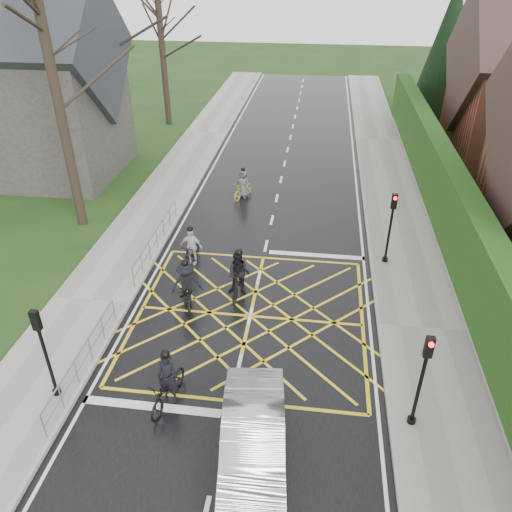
% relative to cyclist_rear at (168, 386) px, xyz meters
% --- Properties ---
extents(ground, '(120.00, 120.00, 0.00)m').
position_rel_cyclist_rear_xyz_m(ground, '(1.77, 4.23, -0.62)').
color(ground, black).
rests_on(ground, ground).
extents(road, '(9.00, 80.00, 0.01)m').
position_rel_cyclist_rear_xyz_m(road, '(1.77, 4.23, -0.62)').
color(road, black).
rests_on(road, ground).
extents(sidewalk_right, '(3.00, 80.00, 0.15)m').
position_rel_cyclist_rear_xyz_m(sidewalk_right, '(7.77, 4.23, -0.55)').
color(sidewalk_right, gray).
rests_on(sidewalk_right, ground).
extents(sidewalk_left, '(3.00, 80.00, 0.15)m').
position_rel_cyclist_rear_xyz_m(sidewalk_left, '(-4.23, 4.23, -0.55)').
color(sidewalk_left, gray).
rests_on(sidewalk_left, ground).
extents(stone_wall, '(0.50, 38.00, 0.70)m').
position_rel_cyclist_rear_xyz_m(stone_wall, '(9.52, 10.23, -0.27)').
color(stone_wall, slate).
rests_on(stone_wall, ground).
extents(hedge, '(0.90, 38.00, 2.80)m').
position_rel_cyclist_rear_xyz_m(hedge, '(9.52, 10.23, 1.48)').
color(hedge, '#13370F').
rests_on(hedge, stone_wall).
extents(conifer, '(4.60, 4.60, 10.00)m').
position_rel_cyclist_rear_xyz_m(conifer, '(12.52, 30.23, 4.37)').
color(conifer, black).
rests_on(conifer, ground).
extents(church, '(8.80, 7.80, 11.00)m').
position_rel_cyclist_rear_xyz_m(church, '(-11.76, 16.23, 4.31)').
color(church, '#2D2B28').
rests_on(church, ground).
extents(tree_near, '(9.24, 9.24, 11.44)m').
position_rel_cyclist_rear_xyz_m(tree_near, '(-7.23, 10.23, 7.29)').
color(tree_near, black).
rests_on(tree_near, ground).
extents(tree_mid, '(10.08, 10.08, 12.48)m').
position_rel_cyclist_rear_xyz_m(tree_mid, '(-8.23, 18.23, 8.01)').
color(tree_mid, black).
rests_on(tree_mid, ground).
extents(tree_far, '(8.40, 8.40, 10.40)m').
position_rel_cyclist_rear_xyz_m(tree_far, '(-7.53, 26.23, 6.57)').
color(tree_far, black).
rests_on(tree_far, ground).
extents(railing_south, '(0.05, 5.04, 1.03)m').
position_rel_cyclist_rear_xyz_m(railing_south, '(-2.88, 0.73, 0.16)').
color(railing_south, slate).
rests_on(railing_south, ground).
extents(railing_north, '(0.05, 6.04, 1.03)m').
position_rel_cyclist_rear_xyz_m(railing_north, '(-2.88, 8.23, 0.17)').
color(railing_north, slate).
rests_on(railing_north, ground).
extents(traffic_light_ne, '(0.24, 0.31, 3.21)m').
position_rel_cyclist_rear_xyz_m(traffic_light_ne, '(6.87, 8.42, 1.04)').
color(traffic_light_ne, black).
rests_on(traffic_light_ne, ground).
extents(traffic_light_se, '(0.24, 0.31, 3.21)m').
position_rel_cyclist_rear_xyz_m(traffic_light_se, '(6.87, 0.02, 1.04)').
color(traffic_light_se, black).
rests_on(traffic_light_se, ground).
extents(traffic_light_sw, '(0.24, 0.31, 3.21)m').
position_rel_cyclist_rear_xyz_m(traffic_light_sw, '(-3.33, -0.27, 1.04)').
color(traffic_light_sw, black).
rests_on(traffic_light_sw, ground).
extents(cyclist_rear, '(1.07, 2.06, 1.91)m').
position_rel_cyclist_rear_xyz_m(cyclist_rear, '(0.00, 0.00, 0.00)').
color(cyclist_rear, black).
rests_on(cyclist_rear, ground).
extents(cyclist_back, '(0.93, 2.00, 1.97)m').
position_rel_cyclist_rear_xyz_m(cyclist_back, '(1.16, 5.52, 0.12)').
color(cyclist_back, black).
rests_on(cyclist_back, ground).
extents(cyclist_mid, '(1.41, 2.11, 1.94)m').
position_rel_cyclist_rear_xyz_m(cyclist_mid, '(-0.63, 4.60, 0.09)').
color(cyclist_mid, black).
rests_on(cyclist_mid, ground).
extents(cyclist_front, '(0.99, 1.80, 1.76)m').
position_rel_cyclist_rear_xyz_m(cyclist_front, '(-1.14, 7.38, 0.03)').
color(cyclist_front, black).
rests_on(cyclist_front, ground).
extents(cyclist_lead, '(1.20, 1.79, 1.65)m').
position_rel_cyclist_rear_xyz_m(cyclist_lead, '(-0.01, 14.14, -0.05)').
color(cyclist_lead, '#B59116').
rests_on(cyclist_lead, ground).
extents(car, '(2.09, 4.70, 1.50)m').
position_rel_cyclist_rear_xyz_m(car, '(2.68, -1.61, 0.13)').
color(car, '#A5A7AC').
rests_on(car, ground).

